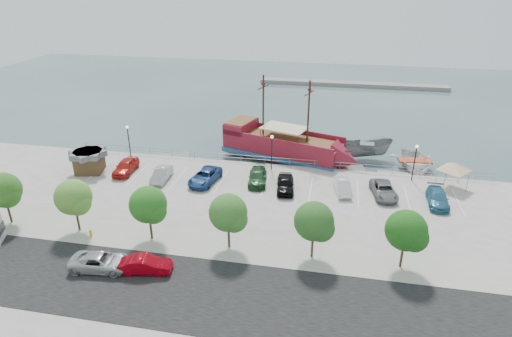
# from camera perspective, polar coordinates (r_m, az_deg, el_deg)

# --- Properties ---
(ground) EXTENTS (160.00, 160.00, 0.00)m
(ground) POSITION_cam_1_polar(r_m,az_deg,el_deg) (45.72, 0.75, -4.55)
(ground) COLOR #33484C
(street) EXTENTS (100.00, 8.00, 0.04)m
(street) POSITION_cam_1_polar(r_m,az_deg,el_deg) (32.31, -4.54, -16.58)
(street) COLOR black
(street) RESTS_ON land_slab
(sidewalk) EXTENTS (100.00, 4.00, 0.05)m
(sidewalk) POSITION_cam_1_polar(r_m,az_deg,el_deg) (36.87, -2.07, -10.58)
(sidewalk) COLOR gray
(sidewalk) RESTS_ON land_slab
(seawall_railing) EXTENTS (50.00, 0.06, 1.00)m
(seawall_railing) POSITION_cam_1_polar(r_m,az_deg,el_deg) (51.96, 2.30, 1.04)
(seawall_railing) COLOR gray
(seawall_railing) RESTS_ON land_slab
(far_shore) EXTENTS (40.00, 3.00, 0.80)m
(far_shore) POSITION_cam_1_polar(r_m,az_deg,el_deg) (96.88, 12.70, 10.92)
(far_shore) COLOR gray
(far_shore) RESTS_ON ground
(pirate_ship) EXTENTS (18.28, 9.95, 11.33)m
(pirate_ship) POSITION_cam_1_polar(r_m,az_deg,el_deg) (54.90, 4.78, 2.71)
(pirate_ship) COLOR maroon
(pirate_ship) RESTS_ON ground
(patrol_boat) EXTENTS (6.98, 3.83, 2.55)m
(patrol_boat) POSITION_cam_1_polar(r_m,az_deg,el_deg) (57.48, 14.50, 2.34)
(patrol_boat) COLOR slate
(patrol_boat) RESTS_ON ground
(speedboat) EXTENTS (5.89, 7.82, 1.53)m
(speedboat) POSITION_cam_1_polar(r_m,az_deg,el_deg) (56.74, 20.37, 0.70)
(speedboat) COLOR silver
(speedboat) RESTS_ON ground
(dock_west) EXTENTS (7.13, 4.08, 0.39)m
(dock_west) POSITION_cam_1_polar(r_m,az_deg,el_deg) (57.63, -12.27, 1.47)
(dock_west) COLOR slate
(dock_west) RESTS_ON ground
(dock_mid) EXTENTS (7.77, 4.03, 0.43)m
(dock_mid) POSITION_cam_1_polar(r_m,az_deg,el_deg) (53.30, 10.43, -0.29)
(dock_mid) COLOR #6A645D
(dock_mid) RESTS_ON ground
(dock_east) EXTENTS (6.29, 1.96, 0.36)m
(dock_east) POSITION_cam_1_polar(r_m,az_deg,el_deg) (54.01, 19.19, -1.01)
(dock_east) COLOR gray
(dock_east) RESTS_ON ground
(shed) EXTENTS (3.81, 3.81, 2.63)m
(shed) POSITION_cam_1_polar(r_m,az_deg,el_deg) (53.45, -21.37, 0.99)
(shed) COLOR #4F381E
(shed) RESTS_ON land_slab
(canopy_tent) EXTENTS (4.32, 4.32, 3.24)m
(canopy_tent) POSITION_cam_1_polar(r_m,az_deg,el_deg) (50.32, 25.01, 0.67)
(canopy_tent) COLOR slate
(canopy_tent) RESTS_ON land_slab
(street_van) EXTENTS (5.02, 2.75, 1.33)m
(street_van) POSITION_cam_1_polar(r_m,az_deg,el_deg) (36.36, -20.02, -11.61)
(street_van) COLOR #A5A7A9
(street_van) RESTS_ON street
(street_sedan) EXTENTS (4.24, 2.11, 1.34)m
(street_sedan) POSITION_cam_1_polar(r_m,az_deg,el_deg) (35.01, -14.51, -12.32)
(street_sedan) COLOR #91020E
(street_sedan) RESTS_ON street
(fire_hydrant) EXTENTS (0.25, 0.25, 0.71)m
(fire_hydrant) POSITION_cam_1_polar(r_m,az_deg,el_deg) (40.80, -21.17, -8.03)
(fire_hydrant) COLOR gold
(fire_hydrant) RESTS_ON sidewalk
(lamp_post_left) EXTENTS (0.36, 0.36, 4.28)m
(lamp_post_left) POSITION_cam_1_polar(r_m,az_deg,el_deg) (55.34, -16.67, 4.18)
(lamp_post_left) COLOR black
(lamp_post_left) RESTS_ON land_slab
(lamp_post_mid) EXTENTS (0.36, 0.36, 4.28)m
(lamp_post_mid) POSITION_cam_1_polar(r_m,az_deg,el_deg) (49.85, 2.12, 3.00)
(lamp_post_mid) COLOR black
(lamp_post_mid) RESTS_ON land_slab
(lamp_post_right) EXTENTS (0.36, 0.36, 4.28)m
(lamp_post_right) POSITION_cam_1_polar(r_m,az_deg,el_deg) (50.16, 20.48, 1.53)
(lamp_post_right) COLOR black
(lamp_post_right) RESTS_ON land_slab
(tree_a) EXTENTS (3.30, 3.20, 5.00)m
(tree_a) POSITION_cam_1_polar(r_m,az_deg,el_deg) (44.85, -30.55, -2.67)
(tree_a) COLOR #473321
(tree_a) RESTS_ON sidewalk
(tree_b) EXTENTS (3.30, 3.20, 5.00)m
(tree_b) POSITION_cam_1_polar(r_m,az_deg,el_deg) (40.70, -23.05, -3.72)
(tree_b) COLOR #473321
(tree_b) RESTS_ON sidewalk
(tree_c) EXTENTS (3.30, 3.20, 5.00)m
(tree_c) POSITION_cam_1_polar(r_m,az_deg,el_deg) (37.41, -14.02, -4.90)
(tree_c) COLOR #473321
(tree_c) RESTS_ON sidewalk
(tree_d) EXTENTS (3.30, 3.20, 5.00)m
(tree_d) POSITION_cam_1_polar(r_m,az_deg,el_deg) (35.21, -3.54, -6.11)
(tree_d) COLOR #473321
(tree_d) RESTS_ON sidewalk
(tree_e) EXTENTS (3.30, 3.20, 5.00)m
(tree_e) POSITION_cam_1_polar(r_m,az_deg,el_deg) (34.33, 7.95, -7.20)
(tree_e) COLOR #473321
(tree_e) RESTS_ON sidewalk
(tree_f) EXTENTS (3.30, 3.20, 5.00)m
(tree_f) POSITION_cam_1_polar(r_m,az_deg,el_deg) (34.86, 19.61, -8.01)
(tree_f) COLOR #473321
(tree_f) RESTS_ON sidewalk
(parked_car_a) EXTENTS (2.09, 4.72, 1.58)m
(parked_car_a) POSITION_cam_1_polar(r_m,az_deg,el_deg) (52.03, -16.99, 0.28)
(parked_car_a) COLOR #B41E18
(parked_car_a) RESTS_ON land_slab
(parked_car_b) EXTENTS (1.69, 4.25, 1.37)m
(parked_car_b) POSITION_cam_1_polar(r_m,az_deg,el_deg) (49.20, -12.48, -0.76)
(parked_car_b) COLOR #A2A2A2
(parked_car_b) RESTS_ON land_slab
(parked_car_c) EXTENTS (3.10, 5.44, 1.43)m
(parked_car_c) POSITION_cam_1_polar(r_m,az_deg,el_deg) (47.78, -6.82, -1.07)
(parked_car_c) COLOR navy
(parked_car_c) RESTS_ON land_slab
(parked_car_d) EXTENTS (2.54, 5.00, 1.39)m
(parked_car_d) POSITION_cam_1_polar(r_m,az_deg,el_deg) (47.44, 0.21, -1.11)
(parked_car_d) COLOR #1D4423
(parked_car_d) RESTS_ON land_slab
(parked_car_e) EXTENTS (2.36, 4.71, 1.54)m
(parked_car_e) POSITION_cam_1_polar(r_m,az_deg,el_deg) (45.83, 3.94, -2.03)
(parked_car_e) COLOR black
(parked_car_e) RESTS_ON land_slab
(parked_car_f) EXTENTS (2.12, 4.26, 1.34)m
(parked_car_f) POSITION_cam_1_polar(r_m,az_deg,el_deg) (46.29, 11.47, -2.35)
(parked_car_f) COLOR white
(parked_car_f) RESTS_ON land_slab
(parked_car_g) EXTENTS (2.96, 5.08, 1.33)m
(parked_car_g) POSITION_cam_1_polar(r_m,az_deg,el_deg) (46.55, 16.67, -2.79)
(parked_car_g) COLOR slate
(parked_car_g) RESTS_ON land_slab
(parked_car_h) EXTENTS (2.07, 4.73, 1.35)m
(parked_car_h) POSITION_cam_1_polar(r_m,az_deg,el_deg) (46.79, 23.06, -3.64)
(parked_car_h) COLOR #2B6887
(parked_car_h) RESTS_ON land_slab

